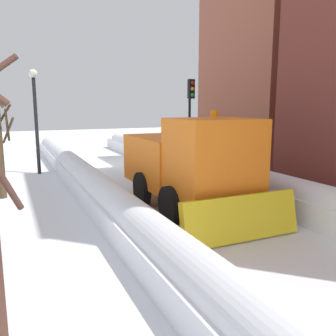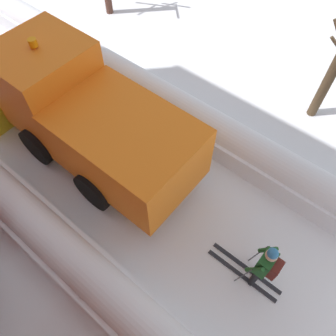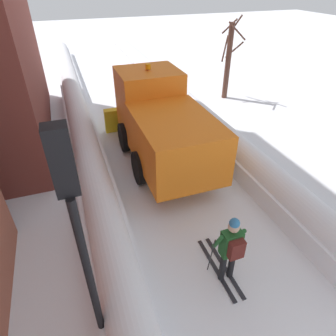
# 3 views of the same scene
# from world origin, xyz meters

# --- Properties ---
(ground_plane) EXTENTS (80.00, 80.00, 0.00)m
(ground_plane) POSITION_xyz_m (0.00, 10.00, 0.00)
(ground_plane) COLOR white
(snowbank_left) EXTENTS (1.10, 36.00, 1.15)m
(snowbank_left) POSITION_xyz_m (-2.52, 10.00, 0.52)
(snowbank_left) COLOR white
(snowbank_left) RESTS_ON ground
(snowbank_right) EXTENTS (1.10, 36.00, 1.06)m
(snowbank_right) POSITION_xyz_m (2.52, 10.00, 0.47)
(snowbank_right) COLOR white
(snowbank_right) RESTS_ON ground
(plow_truck) EXTENTS (3.20, 5.98, 3.12)m
(plow_truck) POSITION_xyz_m (0.07, 9.67, 1.48)
(plow_truck) COLOR orange
(plow_truck) RESTS_ON ground
(skier) EXTENTS (0.62, 1.80, 1.81)m
(skier) POSITION_xyz_m (-0.19, 4.35, 1.00)
(skier) COLOR black
(skier) RESTS_ON ground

